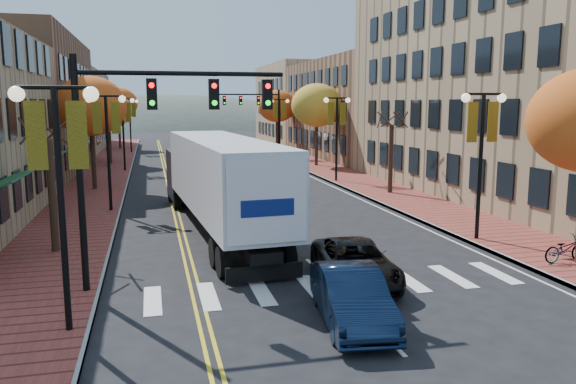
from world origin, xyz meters
TOP-DOWN VIEW (x-y plane):
  - ground at (0.00, 0.00)m, footprint 200.00×200.00m
  - sidewalk_left at (-9.00, 32.50)m, footprint 4.00×85.00m
  - sidewalk_right at (9.00, 32.50)m, footprint 4.00×85.00m
  - building_left_mid at (-17.00, 36.00)m, footprint 12.00×24.00m
  - building_left_far at (-17.00, 61.00)m, footprint 12.00×26.00m
  - building_right_near at (18.50, 16.00)m, footprint 15.00×28.00m
  - building_right_mid at (18.50, 42.00)m, footprint 15.00×24.00m
  - building_right_far at (18.50, 64.00)m, footprint 15.00×20.00m
  - tree_left_a at (-9.00, 8.00)m, footprint 0.28×0.28m
  - tree_left_b at (-9.00, 24.00)m, footprint 4.48×4.48m
  - tree_left_c at (-9.00, 40.00)m, footprint 4.16×4.16m
  - tree_left_d at (-9.00, 58.00)m, footprint 4.61×4.61m
  - tree_right_b at (9.00, 18.00)m, footprint 0.28×0.28m
  - tree_right_c at (9.00, 34.00)m, footprint 4.48×4.48m
  - tree_right_d at (9.00, 50.00)m, footprint 4.35×4.35m
  - lamp_left_a at (-7.50, 0.00)m, footprint 1.96×0.36m
  - lamp_left_b at (-7.50, 16.00)m, footprint 1.96×0.36m
  - lamp_left_c at (-7.50, 34.00)m, footprint 1.96×0.36m
  - lamp_left_d at (-7.50, 52.00)m, footprint 1.96×0.36m
  - lamp_right_a at (7.50, 6.00)m, footprint 1.96×0.36m
  - lamp_right_b at (7.50, 24.00)m, footprint 1.96×0.36m
  - lamp_right_c at (7.50, 42.00)m, footprint 1.96×0.36m
  - traffic_mast_near at (-5.48, 3.00)m, footprint 6.10×0.35m
  - traffic_mast_far at (5.48, 42.00)m, footprint 6.10×0.34m
  - semi_truck at (-2.62, 10.53)m, footprint 3.87×16.92m
  - navy_sedan at (-0.50, -0.93)m, footprint 2.06×4.53m
  - black_suv at (0.73, 2.14)m, footprint 2.80×5.03m
  - car_far_white at (-0.76, 51.18)m, footprint 2.21×4.33m
  - car_far_silver at (3.31, 63.09)m, footprint 2.68×5.31m
  - car_far_oncoming at (2.41, 65.76)m, footprint 2.01×4.84m
  - bicycle at (8.55, 2.17)m, footprint 1.83×0.79m

SIDE VIEW (x-z plane):
  - ground at x=0.00m, z-range 0.00..0.00m
  - sidewalk_left at x=-9.00m, z-range 0.00..0.15m
  - sidewalk_right at x=9.00m, z-range 0.00..0.15m
  - bicycle at x=8.55m, z-range 0.15..1.08m
  - black_suv at x=0.73m, z-range 0.00..1.33m
  - car_far_white at x=-0.76m, z-range 0.00..1.41m
  - navy_sedan at x=-0.50m, z-range 0.00..1.44m
  - car_far_silver at x=3.31m, z-range 0.00..1.48m
  - car_far_oncoming at x=2.41m, z-range 0.00..1.56m
  - tree_left_a at x=-9.00m, z-range 0.15..4.35m
  - tree_right_b at x=9.00m, z-range 0.15..4.35m
  - semi_truck at x=-2.62m, z-range 0.35..4.55m
  - lamp_left_a at x=-7.50m, z-range 1.27..7.32m
  - lamp_left_b at x=-7.50m, z-range 1.27..7.32m
  - lamp_left_c at x=-7.50m, z-range 1.27..7.32m
  - lamp_left_d at x=-7.50m, z-range 1.27..7.32m
  - lamp_right_a at x=7.50m, z-range 1.27..7.32m
  - lamp_right_b at x=7.50m, z-range 1.27..7.32m
  - lamp_right_c at x=7.50m, z-range 1.27..7.32m
  - building_left_far at x=-17.00m, z-range 0.00..9.50m
  - traffic_mast_near at x=-5.48m, z-range 1.42..8.42m
  - traffic_mast_far at x=5.48m, z-range 1.42..8.42m
  - building_right_mid at x=18.50m, z-range 0.00..10.00m
  - tree_left_c at x=-9.00m, z-range 1.71..8.40m
  - tree_right_d at x=9.00m, z-range 1.79..8.79m
  - tree_left_b at x=-9.00m, z-range 1.84..9.05m
  - tree_right_c at x=9.00m, z-range 1.84..9.05m
  - building_left_mid at x=-17.00m, z-range 0.00..11.00m
  - building_right_far at x=18.50m, z-range 0.00..11.00m
  - tree_left_d at x=-9.00m, z-range 1.89..9.31m
  - building_right_near at x=18.50m, z-range 0.00..15.00m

